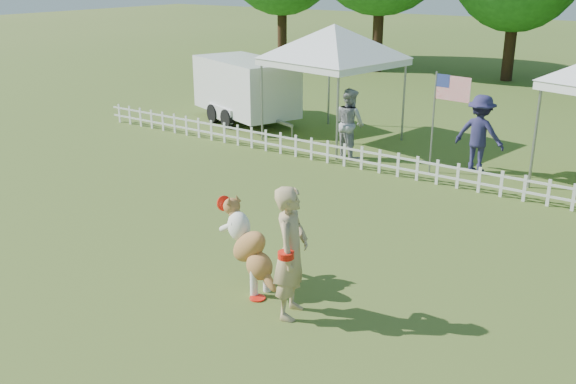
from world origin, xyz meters
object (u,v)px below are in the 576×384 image
at_px(frisbee_on_turf, 258,298).
at_px(cargo_trailer, 246,90).
at_px(handler, 291,252).
at_px(spectator_a, 349,123).
at_px(spectator_b, 480,134).
at_px(flag_pole, 433,123).
at_px(canopy_tent_left, 333,85).
at_px(dog, 250,247).

bearing_deg(frisbee_on_turf, cargo_trailer, 129.60).
bearing_deg(cargo_trailer, handler, -27.25).
relative_size(spectator_a, spectator_b, 0.97).
bearing_deg(flag_pole, spectator_a, -173.08).
bearing_deg(canopy_tent_left, dog, -56.31).
relative_size(canopy_tent_left, flag_pole, 1.30).
bearing_deg(flag_pole, spectator_b, 49.00).
height_order(frisbee_on_turf, flag_pole, flag_pole).
relative_size(frisbee_on_turf, spectator_a, 0.13).
xyz_separation_m(handler, spectator_a, (-3.47, 7.63, -0.06)).
bearing_deg(spectator_b, handler, 93.98).
distance_m(canopy_tent_left, spectator_b, 4.60).
height_order(canopy_tent_left, spectator_b, canopy_tent_left).
bearing_deg(canopy_tent_left, spectator_a, -34.22).
bearing_deg(handler, flag_pole, -9.45).
bearing_deg(flag_pole, cargo_trailer, 174.04).
bearing_deg(canopy_tent_left, flag_pole, -9.49).
xyz_separation_m(flag_pole, spectator_a, (-2.32, 0.02, -0.32)).
height_order(dog, cargo_trailer, cargo_trailer).
relative_size(handler, frisbee_on_turf, 8.01).
xyz_separation_m(handler, frisbee_on_turf, (-0.68, 0.07, -0.98)).
bearing_deg(dog, flag_pole, 109.37).
xyz_separation_m(cargo_trailer, flag_pole, (7.19, -1.72, 0.21)).
distance_m(dog, flag_pole, 7.30).
height_order(cargo_trailer, flag_pole, flag_pole).
xyz_separation_m(frisbee_on_turf, spectator_a, (-2.79, 7.55, 0.91)).
relative_size(frisbee_on_turf, flag_pole, 0.10).
xyz_separation_m(canopy_tent_left, spectator_b, (4.52, -0.49, -0.67)).
distance_m(canopy_tent_left, cargo_trailer, 3.64).
height_order(canopy_tent_left, spectator_a, canopy_tent_left).
xyz_separation_m(dog, spectator_a, (-2.45, 7.30, 0.24)).
height_order(handler, spectator_b, handler).
xyz_separation_m(canopy_tent_left, spectator_a, (1.30, -1.26, -0.70)).
bearing_deg(frisbee_on_turf, spectator_b, 87.00).
relative_size(dog, flag_pole, 0.55).
xyz_separation_m(dog, cargo_trailer, (-7.31, 8.99, 0.35)).
bearing_deg(dog, frisbee_on_turf, -18.76).
bearing_deg(dog, spectator_a, 126.95).
xyz_separation_m(handler, dog, (-1.02, 0.33, -0.31)).
xyz_separation_m(dog, flag_pole, (-0.12, 7.27, 0.56)).
bearing_deg(frisbee_on_turf, handler, -6.11).
bearing_deg(spectator_b, canopy_tent_left, -3.84).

